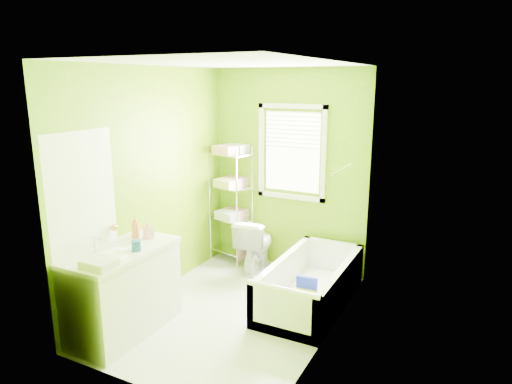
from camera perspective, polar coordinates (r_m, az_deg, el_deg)
The scene contains 9 objects.
ground at distance 5.13m, azimuth -2.68°, elevation -14.61°, with size 2.90×2.90×0.00m, color silver.
room_envelope at distance 4.61m, azimuth -2.90°, elevation 2.59°, with size 2.14×2.94×2.62m.
window at distance 5.84m, azimuth 4.51°, elevation 5.59°, with size 0.92×0.05×1.22m.
door at distance 4.63m, azimuth -20.44°, elevation -5.23°, with size 0.09×0.80×2.00m.
right_wall_decor at distance 4.24m, azimuth 9.27°, elevation -1.72°, with size 0.04×1.48×1.17m.
bathtub at distance 5.23m, azimuth 6.77°, elevation -12.07°, with size 0.76×1.62×0.53m.
toilet at distance 6.02m, azimuth -0.07°, elevation -6.50°, with size 0.40×0.69×0.71m, color white.
vanity at distance 4.74m, azimuth -16.29°, elevation -11.51°, with size 0.59×1.15×1.09m.
wire_shelf_unit at distance 6.17m, azimuth -3.01°, elevation 0.09°, with size 0.60×0.49×1.61m.
Camera 1 is at (2.25, -3.92, 2.43)m, focal length 32.00 mm.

